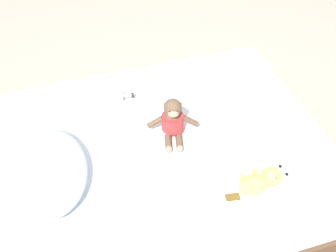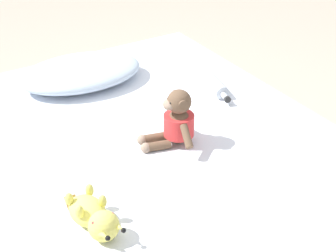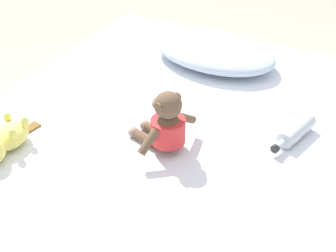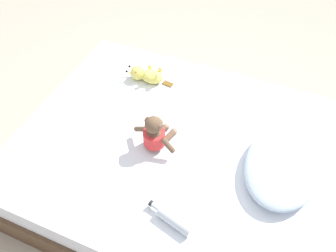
# 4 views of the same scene
# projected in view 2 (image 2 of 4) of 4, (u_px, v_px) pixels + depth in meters

# --- Properties ---
(ground_plane) EXTENTS (16.00, 16.00, 0.00)m
(ground_plane) POSITION_uv_depth(u_px,v_px,m) (151.00, 212.00, 2.40)
(ground_plane) COLOR #B7A893
(bed) EXTENTS (1.48, 1.86, 0.41)m
(bed) POSITION_uv_depth(u_px,v_px,m) (150.00, 176.00, 2.29)
(bed) COLOR brown
(bed) RESTS_ON ground_plane
(pillow) EXTENTS (0.63, 0.44, 0.11)m
(pillow) POSITION_uv_depth(u_px,v_px,m) (81.00, 72.00, 2.57)
(pillow) COLOR silver
(pillow) RESTS_ON bed
(plush_monkey) EXTENTS (0.24, 0.28, 0.24)m
(plush_monkey) POSITION_uv_depth(u_px,v_px,m) (176.00, 122.00, 2.09)
(plush_monkey) COLOR brown
(plush_monkey) RESTS_ON bed
(plush_yellow_creature) EXTENTS (0.13, 0.33, 0.10)m
(plush_yellow_creature) POSITION_uv_depth(u_px,v_px,m) (94.00, 216.00, 1.69)
(plush_yellow_creature) COLOR #EAE066
(plush_yellow_creature) RESTS_ON bed
(glass_bottle) EXTENTS (0.11, 0.25, 0.06)m
(glass_bottle) POSITION_uv_depth(u_px,v_px,m) (216.00, 86.00, 2.50)
(glass_bottle) COLOR silver
(glass_bottle) RESTS_ON bed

